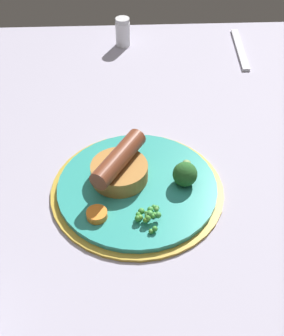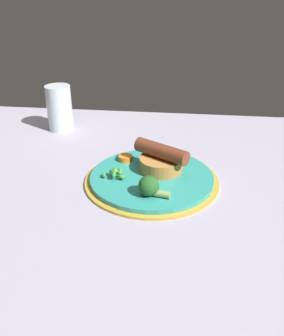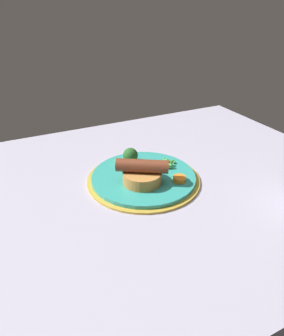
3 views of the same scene
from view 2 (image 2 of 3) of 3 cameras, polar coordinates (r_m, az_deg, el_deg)
name	(u,v)px [view 2 (image 2 of 3)]	position (r cm, az deg, el deg)	size (l,w,h in cm)	color
dining_table	(160,185)	(77.63, 2.77, -2.55)	(110.00, 80.00, 3.00)	#9E99AD
dinner_plate	(152,179)	(75.40, 1.48, -1.71)	(26.95, 26.95, 1.40)	#B79333
sausage_pudding	(160,160)	(76.19, 2.76, 1.29)	(11.58, 8.89, 5.72)	#AD7538
pea_pile	(115,172)	(74.15, -4.08, -0.66)	(4.94, 3.83, 1.93)	#3B8C33
broccoli_floret_near	(150,187)	(67.70, 1.20, -2.84)	(5.95, 3.83, 3.83)	#235623
carrot_slice_0	(126,158)	(80.72, -2.52, 1.52)	(3.05, 3.05, 1.14)	orange
drinking_glass	(59,108)	(101.50, -12.47, 8.92)	(6.54, 6.54, 11.75)	silver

